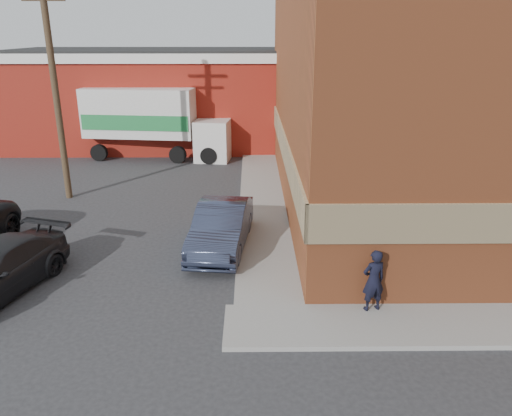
% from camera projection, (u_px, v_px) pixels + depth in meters
% --- Properties ---
extents(ground, '(90.00, 90.00, 0.00)m').
position_uv_depth(ground, '(246.00, 309.00, 12.58)').
color(ground, '#28282B').
rests_on(ground, ground).
extents(brick_building, '(14.25, 18.25, 9.36)m').
position_uv_depth(brick_building, '(463.00, 83.00, 19.57)').
color(brick_building, '#9C4B28').
rests_on(brick_building, ground).
extents(sidewalk_west, '(1.80, 18.00, 0.12)m').
position_uv_depth(sidewalk_west, '(262.00, 195.00, 21.05)').
color(sidewalk_west, gray).
rests_on(sidewalk_west, ground).
extents(warehouse, '(16.30, 8.30, 5.60)m').
position_uv_depth(warehouse, '(150.00, 97.00, 30.41)').
color(warehouse, maroon).
rests_on(warehouse, ground).
extents(utility_pole, '(2.00, 0.26, 9.00)m').
position_uv_depth(utility_pole, '(54.00, 82.00, 19.39)').
color(utility_pole, '#4A3825').
rests_on(utility_pole, ground).
extents(man, '(0.66, 0.52, 1.59)m').
position_uv_depth(man, '(374.00, 280.00, 12.07)').
color(man, black).
rests_on(man, sidewalk_south).
extents(sedan, '(2.05, 4.61, 1.47)m').
position_uv_depth(sedan, '(221.00, 227.00, 15.86)').
color(sedan, '#2D344B').
rests_on(sedan, ground).
extents(box_truck, '(7.88, 3.17, 3.78)m').
position_uv_depth(box_truck, '(155.00, 118.00, 26.78)').
color(box_truck, silver).
rests_on(box_truck, ground).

